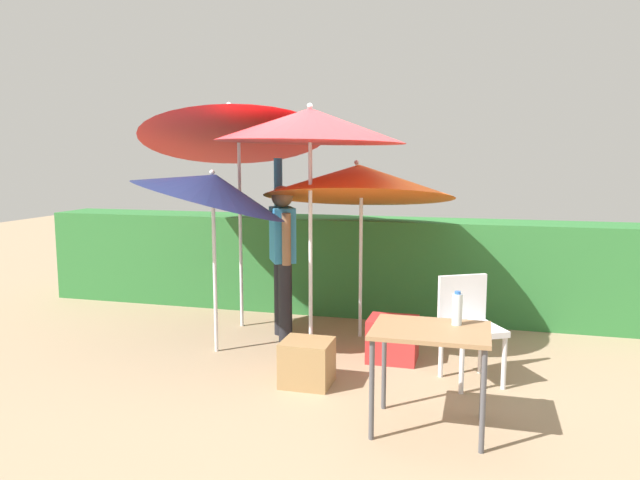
{
  "coord_description": "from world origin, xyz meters",
  "views": [
    {
      "loc": [
        1.5,
        -5.23,
        1.89
      ],
      "look_at": [
        0.0,
        0.3,
        1.1
      ],
      "focal_mm": 33.76,
      "sensor_mm": 36.0,
      "label": 1
    }
  ],
  "objects_px": {
    "chair_plastic": "(469,322)",
    "person_vendor": "(282,250)",
    "umbrella_yellow": "(310,126)",
    "cooler_box": "(393,339)",
    "umbrella_orange": "(359,181)",
    "bottle_water": "(457,309)",
    "folding_table": "(431,341)",
    "umbrella_navy": "(234,123)",
    "umbrella_rainbow": "(213,188)",
    "crate_cardboard": "(307,363)"
  },
  "relations": [
    {
      "from": "umbrella_orange",
      "to": "bottle_water",
      "type": "distance_m",
      "value": 2.33
    },
    {
      "from": "umbrella_navy",
      "to": "folding_table",
      "type": "relative_size",
      "value": 3.5
    },
    {
      "from": "cooler_box",
      "to": "crate_cardboard",
      "type": "relative_size",
      "value": 1.11
    },
    {
      "from": "person_vendor",
      "to": "crate_cardboard",
      "type": "xyz_separation_m",
      "value": [
        0.61,
        -1.19,
        -0.75
      ]
    },
    {
      "from": "chair_plastic",
      "to": "person_vendor",
      "type": "bearing_deg",
      "value": 158.92
    },
    {
      "from": "umbrella_yellow",
      "to": "crate_cardboard",
      "type": "relative_size",
      "value": 5.81
    },
    {
      "from": "person_vendor",
      "to": "umbrella_yellow",
      "type": "bearing_deg",
      "value": -48.75
    },
    {
      "from": "umbrella_orange",
      "to": "folding_table",
      "type": "xyz_separation_m",
      "value": [
        0.92,
        -2.03,
        -1.01
      ]
    },
    {
      "from": "cooler_box",
      "to": "umbrella_orange",
      "type": "bearing_deg",
      "value": 125.37
    },
    {
      "from": "umbrella_rainbow",
      "to": "umbrella_navy",
      "type": "xyz_separation_m",
      "value": [
        -0.13,
        0.84,
        0.66
      ]
    },
    {
      "from": "umbrella_yellow",
      "to": "folding_table",
      "type": "xyz_separation_m",
      "value": [
        1.22,
        -1.26,
        -1.54
      ]
    },
    {
      "from": "bottle_water",
      "to": "cooler_box",
      "type": "bearing_deg",
      "value": 116.81
    },
    {
      "from": "umbrella_yellow",
      "to": "person_vendor",
      "type": "height_order",
      "value": "umbrella_yellow"
    },
    {
      "from": "umbrella_rainbow",
      "to": "bottle_water",
      "type": "xyz_separation_m",
      "value": [
        2.35,
        -1.07,
        -0.76
      ]
    },
    {
      "from": "umbrella_orange",
      "to": "umbrella_navy",
      "type": "distance_m",
      "value": 1.51
    },
    {
      "from": "umbrella_orange",
      "to": "folding_table",
      "type": "relative_size",
      "value": 2.49
    },
    {
      "from": "umbrella_orange",
      "to": "umbrella_rainbow",
      "type": "bearing_deg",
      "value": -146.81
    },
    {
      "from": "person_vendor",
      "to": "umbrella_rainbow",
      "type": "bearing_deg",
      "value": -132.34
    },
    {
      "from": "umbrella_rainbow",
      "to": "cooler_box",
      "type": "bearing_deg",
      "value": 5.25
    },
    {
      "from": "crate_cardboard",
      "to": "folding_table",
      "type": "bearing_deg",
      "value": -28.54
    },
    {
      "from": "umbrella_navy",
      "to": "umbrella_yellow",
      "type": "bearing_deg",
      "value": -36.13
    },
    {
      "from": "umbrella_rainbow",
      "to": "folding_table",
      "type": "xyz_separation_m",
      "value": [
        2.18,
        -1.21,
        -0.96
      ]
    },
    {
      "from": "umbrella_yellow",
      "to": "umbrella_navy",
      "type": "relative_size",
      "value": 0.85
    },
    {
      "from": "umbrella_navy",
      "to": "bottle_water",
      "type": "bearing_deg",
      "value": -37.67
    },
    {
      "from": "umbrella_yellow",
      "to": "umbrella_navy",
      "type": "xyz_separation_m",
      "value": [
        -1.08,
        0.79,
        0.08
      ]
    },
    {
      "from": "umbrella_orange",
      "to": "umbrella_navy",
      "type": "xyz_separation_m",
      "value": [
        -1.38,
        0.02,
        0.61
      ]
    },
    {
      "from": "cooler_box",
      "to": "folding_table",
      "type": "xyz_separation_m",
      "value": [
        0.46,
        -1.37,
        0.44
      ]
    },
    {
      "from": "umbrella_rainbow",
      "to": "cooler_box",
      "type": "height_order",
      "value": "umbrella_rainbow"
    },
    {
      "from": "umbrella_orange",
      "to": "umbrella_navy",
      "type": "height_order",
      "value": "umbrella_navy"
    },
    {
      "from": "crate_cardboard",
      "to": "chair_plastic",
      "type": "bearing_deg",
      "value": 19.62
    },
    {
      "from": "chair_plastic",
      "to": "cooler_box",
      "type": "height_order",
      "value": "chair_plastic"
    },
    {
      "from": "umbrella_rainbow",
      "to": "chair_plastic",
      "type": "relative_size",
      "value": 2.25
    },
    {
      "from": "umbrella_yellow",
      "to": "cooler_box",
      "type": "height_order",
      "value": "umbrella_yellow"
    },
    {
      "from": "cooler_box",
      "to": "chair_plastic",
      "type": "bearing_deg",
      "value": -25.93
    },
    {
      "from": "umbrella_rainbow",
      "to": "bottle_water",
      "type": "height_order",
      "value": "umbrella_rainbow"
    },
    {
      "from": "umbrella_rainbow",
      "to": "umbrella_orange",
      "type": "xyz_separation_m",
      "value": [
        1.25,
        0.82,
        0.05
      ]
    },
    {
      "from": "cooler_box",
      "to": "folding_table",
      "type": "relative_size",
      "value": 0.57
    },
    {
      "from": "umbrella_rainbow",
      "to": "umbrella_orange",
      "type": "relative_size",
      "value": 1.0
    },
    {
      "from": "umbrella_yellow",
      "to": "bottle_water",
      "type": "bearing_deg",
      "value": -38.84
    },
    {
      "from": "umbrella_orange",
      "to": "folding_table",
      "type": "bearing_deg",
      "value": -65.52
    },
    {
      "from": "chair_plastic",
      "to": "umbrella_rainbow",
      "type": "bearing_deg",
      "value": 175.81
    },
    {
      "from": "bottle_water",
      "to": "crate_cardboard",
      "type": "bearing_deg",
      "value": 160.44
    },
    {
      "from": "bottle_water",
      "to": "chair_plastic",
      "type": "bearing_deg",
      "value": 85.66
    },
    {
      "from": "umbrella_orange",
      "to": "cooler_box",
      "type": "distance_m",
      "value": 1.66
    },
    {
      "from": "umbrella_orange",
      "to": "person_vendor",
      "type": "distance_m",
      "value": 1.06
    },
    {
      "from": "umbrella_navy",
      "to": "person_vendor",
      "type": "relative_size",
      "value": 1.49
    },
    {
      "from": "umbrella_yellow",
      "to": "cooler_box",
      "type": "xyz_separation_m",
      "value": [
        0.77,
        0.11,
        -1.97
      ]
    },
    {
      "from": "person_vendor",
      "to": "cooler_box",
      "type": "xyz_separation_m",
      "value": [
        1.22,
        -0.4,
        -0.73
      ]
    },
    {
      "from": "umbrella_rainbow",
      "to": "person_vendor",
      "type": "xyz_separation_m",
      "value": [
        0.51,
        0.56,
        -0.66
      ]
    },
    {
      "from": "umbrella_orange",
      "to": "umbrella_yellow",
      "type": "xyz_separation_m",
      "value": [
        -0.3,
        -0.77,
        0.53
      ]
    }
  ]
}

